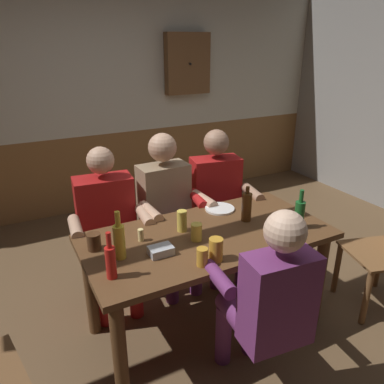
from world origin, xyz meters
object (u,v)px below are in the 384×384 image
(pint_glass_1, at_px, (216,250))
(pint_glass_3, at_px, (182,221))
(person_0, at_px, (108,221))
(bottle_0, at_px, (111,261))
(wall_dart_cabinet, at_px, (187,64))
(person_2, at_px, (218,197))
(person_3, at_px, (267,299))
(plate_0, at_px, (220,209))
(bottle_2, at_px, (299,214))
(table_candle, at_px, (141,235))
(bottle_3, at_px, (119,240))
(pint_glass_5, at_px, (286,231))
(person_1, at_px, (168,205))
(pint_glass_2, at_px, (196,232))
(pint_glass_0, at_px, (202,257))
(dining_table, at_px, (207,250))
(condiment_caddy, at_px, (161,251))
(bottle_1, at_px, (247,207))
(pint_glass_4, at_px, (94,242))

(pint_glass_1, relative_size, pint_glass_3, 0.96)
(person_0, height_order, bottle_0, person_0)
(pint_glass_1, height_order, wall_dart_cabinet, wall_dart_cabinet)
(person_2, height_order, person_3, person_2)
(plate_0, height_order, wall_dart_cabinet, wall_dart_cabinet)
(bottle_2, bearing_deg, table_candle, 161.74)
(bottle_0, distance_m, pint_glass_1, 0.58)
(bottle_2, bearing_deg, bottle_0, 178.72)
(bottle_3, xyz_separation_m, pint_glass_5, (0.99, -0.27, -0.06))
(person_0, bearing_deg, pint_glass_1, 117.54)
(pint_glass_3, bearing_deg, bottle_3, -164.04)
(bottle_3, bearing_deg, person_1, 47.83)
(plate_0, height_order, pint_glass_2, pint_glass_2)
(pint_glass_2, height_order, pint_glass_3, pint_glass_3)
(pint_glass_0, xyz_separation_m, pint_glass_5, (0.61, 0.02, 0.00))
(dining_table, xyz_separation_m, pint_glass_1, (-0.12, -0.29, 0.19))
(person_3, height_order, plate_0, person_3)
(person_1, relative_size, pint_glass_2, 11.44)
(bottle_3, bearing_deg, wall_dart_cabinet, 55.10)
(pint_glass_2, bearing_deg, condiment_caddy, -168.37)
(plate_0, relative_size, wall_dart_cabinet, 0.31)
(person_3, bearing_deg, bottle_2, 41.12)
(bottle_0, xyz_separation_m, pint_glass_5, (1.09, -0.10, -0.05))
(condiment_caddy, distance_m, bottle_3, 0.25)
(dining_table, xyz_separation_m, person_3, (0.01, -0.61, 0.02))
(pint_glass_2, bearing_deg, wall_dart_cabinet, 63.99)
(table_candle, relative_size, pint_glass_5, 0.74)
(dining_table, relative_size, bottle_1, 6.39)
(person_2, bearing_deg, person_3, 80.46)
(person_3, relative_size, pint_glass_5, 11.02)
(person_2, xyz_separation_m, pint_glass_5, (-0.07, -0.92, 0.12))
(person_1, relative_size, bottle_0, 4.74)
(pint_glass_2, xyz_separation_m, pint_glass_3, (-0.02, 0.15, 0.02))
(dining_table, bearing_deg, bottle_3, -178.48)
(person_0, height_order, pint_glass_1, person_0)
(person_2, bearing_deg, dining_table, 64.15)
(bottle_3, bearing_deg, pint_glass_0, -37.32)
(dining_table, xyz_separation_m, pint_glass_2, (-0.10, -0.04, 0.17))
(table_candle, bearing_deg, pint_glass_1, -53.80)
(pint_glass_4, bearing_deg, person_1, 35.05)
(dining_table, bearing_deg, pint_glass_4, 168.20)
(pint_glass_1, bearing_deg, dining_table, 68.30)
(bottle_2, xyz_separation_m, bottle_3, (-1.16, 0.19, 0.01))
(pint_glass_2, bearing_deg, table_candle, 154.00)
(pint_glass_4, bearing_deg, table_candle, -6.10)
(person_0, bearing_deg, dining_table, 133.27)
(pint_glass_3, bearing_deg, bottle_2, -24.97)
(person_3, relative_size, bottle_3, 4.10)
(pint_glass_3, relative_size, wall_dart_cabinet, 0.20)
(pint_glass_1, xyz_separation_m, pint_glass_4, (-0.58, 0.44, -0.02))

